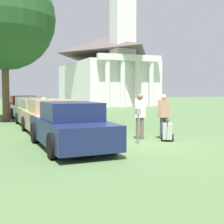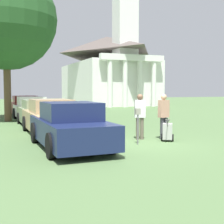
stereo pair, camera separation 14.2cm
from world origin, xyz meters
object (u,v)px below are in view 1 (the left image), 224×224
(parked_car_tan, at_px, (50,118))
(equipment_cart, at_px, (167,131))
(parked_car_sage, at_px, (38,114))
(church, at_px, (106,65))
(parked_car_white, at_px, (30,109))
(parked_car_maroon, at_px, (23,107))
(parking_meter, at_px, (138,119))
(parked_car_navy, at_px, (70,127))
(person_supervisor, at_px, (163,113))
(person_worker, at_px, (140,113))

(parked_car_tan, xyz_separation_m, equipment_cart, (3.82, -3.58, -0.33))
(parked_car_sage, xyz_separation_m, church, (12.76, 22.89, 4.64))
(parked_car_white, distance_m, parked_car_maroon, 3.85)
(parked_car_tan, height_order, parked_car_white, parked_car_tan)
(parked_car_maroon, height_order, parking_meter, parked_car_maroon)
(parked_car_tan, xyz_separation_m, parked_car_sage, (-0.00, 3.38, -0.04))
(parked_car_navy, xyz_separation_m, church, (12.76, 29.82, 4.59))
(parked_car_tan, bearing_deg, person_supervisor, -39.34)
(parked_car_maroon, height_order, person_supervisor, person_supervisor)
(church, bearing_deg, parked_car_navy, -113.17)
(parking_meter, xyz_separation_m, equipment_cart, (1.38, 0.23, -0.53))
(parked_car_maroon, relative_size, church, 0.20)
(parking_meter, bearing_deg, equipment_cart, 9.49)
(parked_car_sage, xyz_separation_m, person_worker, (3.03, -6.18, 0.36))
(parking_meter, distance_m, person_worker, 1.17)
(person_worker, distance_m, person_supervisor, 0.95)
(parked_car_maroon, relative_size, equipment_cart, 4.72)
(parked_car_tan, relative_size, parked_car_white, 0.97)
(parked_car_tan, height_order, parked_car_maroon, parked_car_tan)
(equipment_cart, bearing_deg, parked_car_maroon, 137.09)
(parked_car_sage, height_order, parking_meter, parked_car_sage)
(parked_car_tan, bearing_deg, parking_meter, -58.42)
(parked_car_sage, bearing_deg, parked_car_maroon, 88.92)
(parked_car_tan, distance_m, equipment_cart, 5.24)
(parked_car_white, height_order, person_worker, person_worker)
(parked_car_navy, distance_m, equipment_cart, 3.83)
(parked_car_navy, height_order, person_supervisor, person_supervisor)
(parked_car_white, bearing_deg, church, 55.75)
(equipment_cart, bearing_deg, parked_car_white, 142.31)
(parked_car_tan, height_order, parked_car_sage, parked_car_tan)
(parking_meter, bearing_deg, parked_car_maroon, 99.61)
(parked_car_sage, bearing_deg, equipment_cart, -62.32)
(parked_car_sage, xyz_separation_m, parked_car_maroon, (0.00, 7.22, 0.03))
(parked_car_tan, xyz_separation_m, person_worker, (3.03, -2.80, 0.32))
(parked_car_tan, xyz_separation_m, parked_car_white, (0.00, 6.75, -0.01))
(parked_car_white, bearing_deg, person_worker, -73.48)
(parked_car_navy, relative_size, equipment_cart, 4.85)
(parked_car_white, bearing_deg, parked_car_navy, -91.08)
(parked_car_white, xyz_separation_m, parked_car_maroon, (-0.00, 3.85, -0.00))
(parked_car_tan, distance_m, parked_car_maroon, 10.60)
(person_supervisor, distance_m, equipment_cart, 0.81)
(parked_car_sage, bearing_deg, parked_car_navy, -91.08)
(parked_car_navy, relative_size, parked_car_maroon, 1.03)
(parked_car_maroon, xyz_separation_m, person_supervisor, (3.93, -13.70, 0.33))
(parked_car_navy, distance_m, parking_meter, 2.46)
(equipment_cart, bearing_deg, parked_car_navy, -148.36)
(church, bearing_deg, person_worker, -108.51)
(parked_car_maroon, distance_m, equipment_cart, 14.69)
(parked_car_white, relative_size, church, 0.21)
(parked_car_maroon, bearing_deg, parked_car_navy, -91.08)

